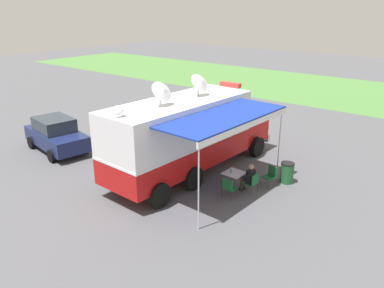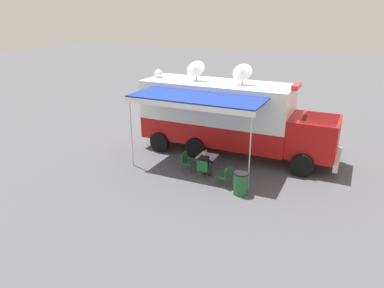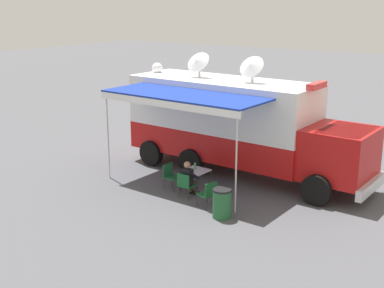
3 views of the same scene
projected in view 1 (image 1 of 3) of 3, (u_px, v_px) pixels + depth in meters
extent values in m
plane|color=#515156|center=(180.00, 177.00, 17.12)|extent=(100.00, 100.00, 0.00)
cube|color=#4C7F3D|center=(347.00, 92.00, 33.76)|extent=(80.00, 14.00, 0.01)
cube|color=silver|center=(155.00, 155.00, 19.62)|extent=(0.26, 4.80, 0.01)
cube|color=#B71414|center=(180.00, 153.00, 16.73)|extent=(2.71, 7.27, 1.10)
cube|color=white|center=(179.00, 122.00, 16.25)|extent=(2.71, 7.27, 1.70)
cube|color=white|center=(179.00, 141.00, 16.54)|extent=(2.73, 7.29, 0.10)
cube|color=#B71414|center=(239.00, 123.00, 19.94)|extent=(2.36, 2.17, 1.70)
cube|color=#28333D|center=(242.00, 113.00, 19.91)|extent=(2.19, 1.53, 0.70)
cube|color=silver|center=(250.00, 134.00, 21.05)|extent=(2.38, 0.27, 0.36)
cylinder|color=black|center=(218.00, 136.00, 20.89)|extent=(0.33, 1.01, 1.00)
cylinder|color=black|center=(257.00, 147.00, 19.36)|extent=(0.33, 1.01, 1.00)
cylinder|color=black|center=(151.00, 163.00, 17.33)|extent=(0.33, 1.01, 1.00)
cylinder|color=black|center=(193.00, 178.00, 15.80)|extent=(0.33, 1.01, 1.00)
cylinder|color=black|center=(117.00, 177.00, 15.92)|extent=(0.33, 1.01, 1.00)
cylinder|color=black|center=(159.00, 195.00, 14.39)|extent=(0.33, 1.01, 1.00)
cube|color=white|center=(179.00, 102.00, 15.94)|extent=(2.71, 7.27, 0.10)
cube|color=red|center=(230.00, 85.00, 18.52)|extent=(1.11, 0.31, 0.20)
cylinder|color=silver|center=(160.00, 100.00, 15.08)|extent=(0.10, 0.10, 0.45)
cone|color=silver|center=(163.00, 90.00, 14.85)|extent=(0.74, 0.92, 0.81)
cylinder|color=silver|center=(198.00, 90.00, 16.75)|extent=(0.10, 0.10, 0.45)
cone|color=silver|center=(201.00, 82.00, 16.52)|extent=(0.74, 0.92, 0.81)
sphere|color=white|center=(118.00, 112.00, 13.58)|extent=(0.44, 0.44, 0.44)
cube|color=#193399|center=(224.00, 116.00, 14.57)|extent=(2.36, 5.82, 0.06)
cube|color=white|center=(248.00, 125.00, 13.97)|extent=(0.25, 5.76, 0.24)
cylinder|color=silver|center=(279.00, 144.00, 16.46)|extent=(0.05, 0.05, 3.25)
cylinder|color=silver|center=(199.00, 186.00, 12.57)|extent=(0.05, 0.05, 3.25)
cube|color=silver|center=(234.00, 173.00, 15.77)|extent=(0.82, 0.82, 0.03)
cylinder|color=#333338|center=(232.00, 176.00, 16.38)|extent=(0.03, 0.03, 0.70)
cylinder|color=#333338|center=(246.00, 181.00, 15.93)|extent=(0.03, 0.03, 0.70)
cylinder|color=#333338|center=(221.00, 181.00, 15.86)|extent=(0.03, 0.03, 0.70)
cylinder|color=#333338|center=(236.00, 187.00, 15.40)|extent=(0.03, 0.03, 0.70)
cylinder|color=#3F9959|center=(231.00, 171.00, 15.72)|extent=(0.07, 0.07, 0.20)
cylinder|color=white|center=(231.00, 168.00, 15.68)|extent=(0.04, 0.04, 0.02)
cube|color=#19562D|center=(250.00, 183.00, 15.56)|extent=(0.49, 0.49, 0.04)
cube|color=#19562D|center=(255.00, 179.00, 15.35)|extent=(0.05, 0.48, 0.44)
cylinder|color=#333338|center=(242.00, 188.00, 15.61)|extent=(0.02, 0.02, 0.42)
cylinder|color=#333338|center=(248.00, 184.00, 15.92)|extent=(0.02, 0.02, 0.42)
cylinder|color=#333338|center=(252.00, 191.00, 15.34)|extent=(0.02, 0.02, 0.42)
cylinder|color=#333338|center=(257.00, 187.00, 15.65)|extent=(0.02, 0.02, 0.42)
cube|color=#19562D|center=(230.00, 188.00, 15.13)|extent=(0.49, 0.49, 0.04)
cube|color=#19562D|center=(227.00, 185.00, 14.90)|extent=(0.48, 0.05, 0.44)
cylinder|color=#333338|center=(229.00, 189.00, 15.49)|extent=(0.02, 0.02, 0.42)
cylinder|color=#333338|center=(238.00, 192.00, 15.23)|extent=(0.02, 0.02, 0.42)
cylinder|color=#333338|center=(222.00, 193.00, 15.18)|extent=(0.02, 0.02, 0.42)
cylinder|color=#333338|center=(231.00, 196.00, 14.91)|extent=(0.02, 0.02, 0.42)
cube|color=#19562D|center=(269.00, 177.00, 16.09)|extent=(0.60, 0.60, 0.04)
cube|color=#19562D|center=(273.00, 171.00, 16.12)|extent=(0.47, 0.18, 0.44)
cylinder|color=#333338|center=(268.00, 185.00, 15.87)|extent=(0.02, 0.02, 0.42)
cylinder|color=#333338|center=(261.00, 181.00, 16.21)|extent=(0.02, 0.02, 0.42)
cylinder|color=#333338|center=(276.00, 182.00, 16.10)|extent=(0.02, 0.02, 0.42)
cylinder|color=#333338|center=(268.00, 179.00, 16.44)|extent=(0.02, 0.02, 0.42)
cube|color=black|center=(251.00, 176.00, 15.46)|extent=(0.25, 0.37, 0.56)
sphere|color=#A37556|center=(251.00, 167.00, 15.31)|extent=(0.22, 0.22, 0.22)
cylinder|color=black|center=(245.00, 176.00, 15.35)|extent=(0.43, 0.10, 0.34)
cylinder|color=black|center=(251.00, 173.00, 15.68)|extent=(0.43, 0.10, 0.34)
cylinder|color=#383323|center=(245.00, 182.00, 15.59)|extent=(0.38, 0.14, 0.13)
cylinder|color=#383323|center=(241.00, 186.00, 15.78)|extent=(0.11, 0.11, 0.42)
cube|color=black|center=(240.00, 189.00, 15.88)|extent=(0.24, 0.11, 0.07)
cylinder|color=#383323|center=(248.00, 181.00, 15.73)|extent=(0.38, 0.14, 0.13)
cylinder|color=#383323|center=(244.00, 184.00, 15.92)|extent=(0.11, 0.11, 0.42)
cube|color=black|center=(242.00, 188.00, 16.02)|extent=(0.24, 0.11, 0.07)
cylinder|color=#235B33|center=(287.00, 173.00, 16.44)|extent=(0.56, 0.56, 0.85)
cylinder|color=black|center=(288.00, 164.00, 16.29)|extent=(0.57, 0.57, 0.06)
cube|color=navy|center=(57.00, 138.00, 19.99)|extent=(4.42, 2.42, 0.76)
cube|color=#28333D|center=(54.00, 124.00, 19.85)|extent=(2.32, 1.90, 0.68)
cylinder|color=black|center=(85.00, 147.00, 19.78)|extent=(0.67, 0.31, 0.64)
cylinder|color=black|center=(52.00, 156.00, 18.64)|extent=(0.67, 0.31, 0.64)
cylinder|color=black|center=(63.00, 135.00, 21.59)|extent=(0.67, 0.31, 0.64)
cylinder|color=black|center=(31.00, 143.00, 20.46)|extent=(0.67, 0.31, 0.64)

